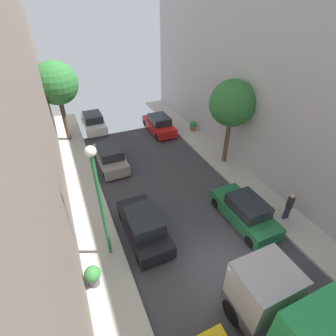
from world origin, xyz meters
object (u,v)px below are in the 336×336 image
pedestrian (289,206)px  parked_car_right_4 (159,124)px  potted_plant_1 (93,275)px  lamp_post (98,191)px  parked_car_left_3 (144,226)px  parked_car_left_5 (93,122)px  parked_car_right_3 (245,212)px  street_tree_1 (232,104)px  potted_plant_0 (193,125)px  parked_car_left_4 (111,157)px  street_tree_2 (56,84)px

pedestrian → parked_car_right_4: bearing=99.4°
potted_plant_1 → lamp_post: 3.64m
pedestrian → parked_car_left_3: bearing=164.2°
parked_car_right_4 → potted_plant_1: (-8.30, -12.86, 0.04)m
parked_car_left_5 → parked_car_right_4: same height
parked_car_left_3 → parked_car_right_3: (5.40, -1.27, 0.00)m
street_tree_1 → potted_plant_1: 12.95m
street_tree_1 → pedestrian: bearing=-92.8°
parked_car_left_3 → potted_plant_0: (8.23, 9.83, -0.08)m
parked_car_left_5 → lamp_post: bearing=-97.5°
parked_car_right_4 → potted_plant_0: (2.83, -1.26, -0.08)m
parked_car_right_4 → lamp_post: 14.02m
parked_car_left_4 → street_tree_1: street_tree_1 is taller
parked_car_right_4 → parked_car_left_4: bearing=-144.9°
parked_car_right_4 → pedestrian: (2.18, -13.24, 0.35)m
parked_car_left_3 → lamp_post: (-1.90, -0.42, 3.27)m
parked_car_right_3 → street_tree_1: 7.21m
pedestrian → potted_plant_1: pedestrian is taller
parked_car_left_3 → street_tree_1: size_ratio=0.70×
parked_car_right_3 → lamp_post: (-7.30, 0.86, 3.27)m
potted_plant_0 → lamp_post: 14.79m
parked_car_right_4 → street_tree_2: (-7.80, 1.58, 4.19)m
street_tree_1 → lamp_post: size_ratio=1.02×
parked_car_right_3 → potted_plant_0: parked_car_right_3 is taller
parked_car_left_3 → parked_car_left_4: 7.29m
potted_plant_1 → street_tree_1: bearing=29.3°
parked_car_right_3 → street_tree_1: bearing=65.8°
parked_car_left_5 → pedestrian: pedestrian is taller
parked_car_left_3 → parked_car_right_4: 12.34m
street_tree_1 → parked_car_left_4: bearing=159.1°
potted_plant_0 → street_tree_1: bearing=-93.5°
parked_car_left_3 → parked_car_right_3: bearing=-13.3°
parked_car_left_5 → pedestrian: (7.58, -16.24, 0.35)m
parked_car_left_3 → parked_car_right_3: size_ratio=1.00×
parked_car_left_5 → street_tree_2: (-2.40, -1.42, 4.19)m
street_tree_2 → potted_plant_1: street_tree_2 is taller
parked_car_right_3 → street_tree_2: street_tree_2 is taller
parked_car_right_4 → potted_plant_0: 3.10m
parked_car_left_5 → lamp_post: lamp_post is taller
parked_car_right_3 → street_tree_2: 16.52m
street_tree_2 → potted_plant_1: (-0.50, -14.44, -4.15)m
parked_car_left_3 → potted_plant_0: parked_car_left_3 is taller
parked_car_left_4 → parked_car_right_3: bearing=-57.8°
parked_car_left_3 → parked_car_left_5: same height
parked_car_left_5 → potted_plant_1: size_ratio=3.97×
pedestrian → lamp_post: size_ratio=0.29×
street_tree_2 → potted_plant_0: 11.80m
parked_car_left_4 → potted_plant_0: (8.23, 2.53, -0.08)m
lamp_post → pedestrian: bearing=-10.3°
street_tree_2 → parked_car_right_4: bearing=-11.5°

